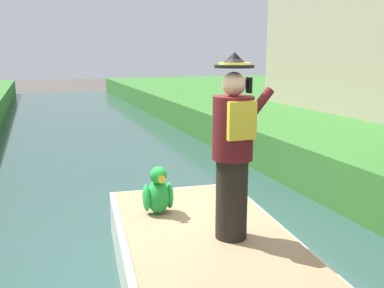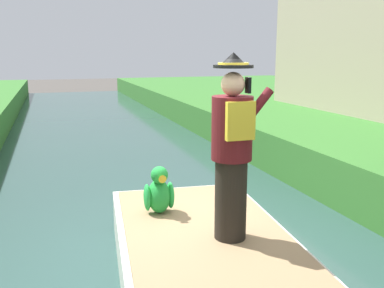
# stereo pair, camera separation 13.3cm
# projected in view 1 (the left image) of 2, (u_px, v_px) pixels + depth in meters

# --- Properties ---
(ground_plane) EXTENTS (80.00, 80.00, 0.00)m
(ground_plane) POSITION_uv_depth(u_px,v_px,m) (186.00, 270.00, 5.15)
(ground_plane) COLOR #4C4742
(canal_water) EXTENTS (5.50, 48.00, 0.10)m
(canal_water) POSITION_uv_depth(u_px,v_px,m) (186.00, 266.00, 5.14)
(canal_water) COLOR #2D4C47
(canal_water) RESTS_ON ground
(boat) EXTENTS (2.21, 4.36, 0.61)m
(boat) POSITION_uv_depth(u_px,v_px,m) (217.00, 276.00, 4.22)
(boat) COLOR silver
(boat) RESTS_ON canal_water
(person_pirate) EXTENTS (0.61, 0.42, 1.85)m
(person_pirate) POSITION_uv_depth(u_px,v_px,m) (233.00, 149.00, 4.20)
(person_pirate) COLOR black
(person_pirate) RESTS_ON boat
(parrot_plush) EXTENTS (0.36, 0.35, 0.57)m
(parrot_plush) POSITION_uv_depth(u_px,v_px,m) (158.00, 193.00, 5.00)
(parrot_plush) COLOR green
(parrot_plush) RESTS_ON boat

